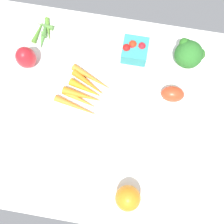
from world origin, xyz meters
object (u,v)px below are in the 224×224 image
Objects in this scene: berry_basket at (135,50)px; roma_tomato at (173,94)px; bell_pepper_red at (26,58)px; heirloom_tomato_orange at (128,198)px; okra_pile at (44,30)px; carrot_bunch at (85,91)px; broccoli_head at (189,54)px.

berry_basket is 1.11× the size of roma_tomato.
bell_pepper_red is (53.19, -3.92, 2.06)cm from roma_tomato.
roma_tomato is at bearing -105.11° from heirloom_tomato_orange.
bell_pepper_red reaches higher than okra_pile.
okra_pile is at bearing -46.81° from carrot_bunch.
okra_pile is 1.81× the size of heirloom_tomato_orange.
bell_pepper_red is at bearing 79.85° from okra_pile.
okra_pile is 1.53× the size of bell_pepper_red.
heirloom_tomato_orange reaches higher than roma_tomato.
broccoli_head is at bearing -104.53° from heirloom_tomato_orange.
bell_pepper_red reaches higher than roma_tomato.
broccoli_head reaches higher than heirloom_tomato_orange.
berry_basket is at bearing 174.37° from okra_pile.
broccoli_head is 57.38cm from bell_pepper_red.
bell_pepper_red is (56.43, 10.13, -2.24)cm from broccoli_head.
okra_pile is 14.37cm from bell_pepper_red.
heirloom_tomato_orange reaches higher than carrot_bunch.
heirloom_tomato_orange is at bearing 75.47° from broccoli_head.
roma_tomato is 0.84× the size of bell_pepper_red.
carrot_bunch is at bearing -177.06° from roma_tomato.
carrot_bunch is (15.04, 17.89, -2.06)cm from berry_basket.
roma_tomato is 15.04cm from broccoli_head.
bell_pepper_red reaches higher than carrot_bunch.
broccoli_head reaches higher than berry_basket.
berry_basket is at bearing -0.04° from broccoli_head.
okra_pile is (50.76, -17.52, -1.87)cm from roma_tomato.
broccoli_head reaches higher than carrot_bunch.
broccoli_head is 1.25× the size of bell_pepper_red.
berry_basket is 23.46cm from carrot_bunch.
berry_basket is 0.61× the size of okra_pile.
broccoli_head is at bearing -169.82° from bell_pepper_red.
heirloom_tomato_orange is 59.61cm from bell_pepper_red.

